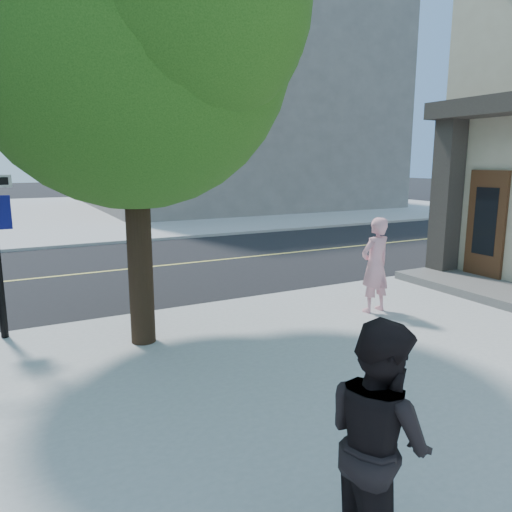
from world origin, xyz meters
TOP-DOWN VIEW (x-y plane):
  - ground at (0.00, 0.00)m, footprint 140.00×140.00m
  - road_ew at (0.00, 4.50)m, footprint 140.00×9.00m
  - sidewalk_ne at (13.50, 21.50)m, footprint 29.00×25.00m
  - filler_ne at (14.00, 22.00)m, footprint 18.00×16.00m
  - man_on_phone at (6.08, -2.06)m, footprint 0.72×0.51m
  - pedestrian at (2.05, -6.67)m, footprint 0.77×0.95m
  - street_tree at (1.78, -1.55)m, footprint 5.96×5.42m

SIDE VIEW (x-z plane):
  - ground at x=0.00m, z-range 0.00..0.00m
  - road_ew at x=0.00m, z-range 0.00..0.01m
  - sidewalk_ne at x=13.50m, z-range 0.00..0.12m
  - pedestrian at x=2.05m, z-range 0.12..1.96m
  - man_on_phone at x=6.08m, z-range 0.12..1.98m
  - street_tree at x=1.78m, z-range 1.27..9.18m
  - filler_ne at x=14.00m, z-range 0.12..14.12m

